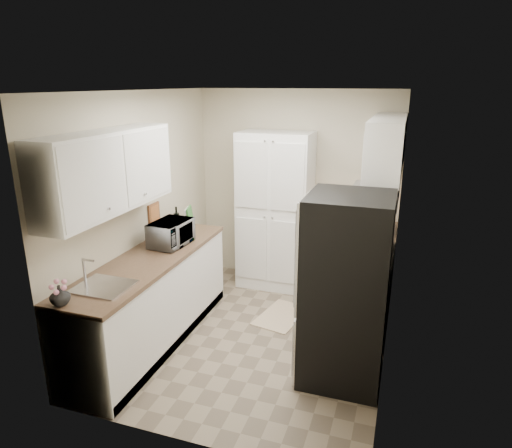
% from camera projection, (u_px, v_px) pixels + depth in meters
% --- Properties ---
extents(ground, '(3.20, 3.20, 0.00)m').
position_uv_depth(ground, '(258.00, 335.00, 4.86)').
color(ground, '#7A6B56').
rests_on(ground, ground).
extents(room_shell, '(2.64, 3.24, 2.52)m').
position_uv_depth(room_shell, '(256.00, 186.00, 4.37)').
color(room_shell, beige).
rests_on(room_shell, ground).
extents(pantry_cabinet, '(0.90, 0.55, 2.00)m').
position_uv_depth(pantry_cabinet, '(275.00, 211.00, 5.81)').
color(pantry_cabinet, white).
rests_on(pantry_cabinet, ground).
extents(base_cabinet_left, '(0.60, 2.30, 0.88)m').
position_uv_depth(base_cabinet_left, '(152.00, 302.00, 4.64)').
color(base_cabinet_left, white).
rests_on(base_cabinet_left, ground).
extents(countertop_left, '(0.63, 2.33, 0.04)m').
position_uv_depth(countertop_left, '(149.00, 259.00, 4.50)').
color(countertop_left, brown).
rests_on(countertop_left, base_cabinet_left).
extents(base_cabinet_right, '(0.60, 0.80, 0.88)m').
position_uv_depth(base_cabinet_right, '(366.00, 267.00, 5.50)').
color(base_cabinet_right, white).
rests_on(base_cabinet_right, ground).
extents(countertop_right, '(0.63, 0.83, 0.04)m').
position_uv_depth(countertop_right, '(369.00, 231.00, 5.37)').
color(countertop_right, brown).
rests_on(countertop_right, base_cabinet_right).
extents(electric_range, '(0.71, 0.78, 1.13)m').
position_uv_depth(electric_range, '(358.00, 291.00, 4.77)').
color(electric_range, '#B7B7BC').
rests_on(electric_range, ground).
extents(refrigerator, '(0.70, 0.72, 1.70)m').
position_uv_depth(refrigerator, '(346.00, 290.00, 3.95)').
color(refrigerator, '#B7B7BC').
rests_on(refrigerator, ground).
extents(microwave, '(0.35, 0.49, 0.26)m').
position_uv_depth(microwave, '(171.00, 233.00, 4.80)').
color(microwave, '#AEAEB3').
rests_on(microwave, countertop_left).
extents(wine_bottle, '(0.06, 0.06, 0.26)m').
position_uv_depth(wine_bottle, '(177.00, 220.00, 5.29)').
color(wine_bottle, black).
rests_on(wine_bottle, countertop_left).
extents(flower_vase, '(0.16, 0.16, 0.16)m').
position_uv_depth(flower_vase, '(60.00, 295.00, 3.52)').
color(flower_vase, silver).
rests_on(flower_vase, countertop_left).
extents(cutting_board, '(0.08, 0.22, 0.27)m').
position_uv_depth(cutting_board, '(191.00, 218.00, 5.31)').
color(cutting_board, '#377D36').
rests_on(cutting_board, countertop_left).
extents(toaster_oven, '(0.37, 0.44, 0.23)m').
position_uv_depth(toaster_oven, '(378.00, 222.00, 5.24)').
color(toaster_oven, '#B2B2B7').
rests_on(toaster_oven, countertop_right).
extents(fruit_basket, '(0.27, 0.27, 0.10)m').
position_uv_depth(fruit_basket, '(382.00, 208.00, 5.19)').
color(fruit_basket, orange).
rests_on(fruit_basket, toaster_oven).
extents(kitchen_mat, '(0.57, 0.77, 0.01)m').
position_uv_depth(kitchen_mat, '(282.00, 316.00, 5.24)').
color(kitchen_mat, '#CAAF8C').
rests_on(kitchen_mat, ground).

